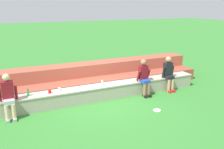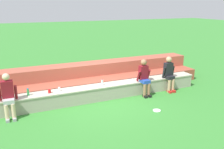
% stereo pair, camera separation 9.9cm
% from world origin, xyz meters
% --- Properties ---
extents(ground_plane, '(80.00, 80.00, 0.00)m').
position_xyz_m(ground_plane, '(0.00, 0.00, 0.00)').
color(ground_plane, '#388433').
extents(stone_seating_wall, '(7.80, 0.55, 0.51)m').
position_xyz_m(stone_seating_wall, '(0.00, 0.26, 0.27)').
color(stone_seating_wall, '#A8A08E').
rests_on(stone_seating_wall, ground).
extents(brick_bleachers, '(9.33, 1.56, 0.95)m').
position_xyz_m(brick_bleachers, '(0.00, 1.59, 0.39)').
color(brick_bleachers, '#A34C38').
rests_on(brick_bleachers, ground).
extents(person_far_left, '(0.52, 0.53, 1.35)m').
position_xyz_m(person_far_left, '(-2.97, -0.04, 0.71)').
color(person_far_left, beige).
rests_on(person_far_left, ground).
extents(person_left_of_center, '(0.49, 0.54, 1.34)m').
position_xyz_m(person_left_of_center, '(1.62, -0.05, 0.72)').
color(person_left_of_center, '#996B4C').
rests_on(person_left_of_center, ground).
extents(person_center, '(0.50, 0.50, 1.34)m').
position_xyz_m(person_center, '(2.73, -0.02, 0.72)').
color(person_center, tan).
rests_on(person_center, ground).
extents(water_bottle_mid_right, '(0.07, 0.07, 0.22)m').
position_xyz_m(water_bottle_mid_right, '(0.08, 0.24, 0.61)').
color(water_bottle_mid_right, silver).
rests_on(water_bottle_mid_right, stone_seating_wall).
extents(water_bottle_center_gap, '(0.07, 0.07, 0.23)m').
position_xyz_m(water_bottle_center_gap, '(-2.40, 0.27, 0.61)').
color(water_bottle_center_gap, green).
rests_on(water_bottle_center_gap, stone_seating_wall).
extents(plastic_cup_left_end, '(0.08, 0.08, 0.12)m').
position_xyz_m(plastic_cup_left_end, '(-1.42, 0.29, 0.57)').
color(plastic_cup_left_end, white).
rests_on(plastic_cup_left_end, stone_seating_wall).
extents(plastic_cup_right_end, '(0.09, 0.09, 0.12)m').
position_xyz_m(plastic_cup_right_end, '(-1.75, 0.22, 0.56)').
color(plastic_cup_right_end, red).
rests_on(plastic_cup_right_end, stone_seating_wall).
extents(frisbee, '(0.24, 0.24, 0.02)m').
position_xyz_m(frisbee, '(1.27, -1.41, 0.01)').
color(frisbee, white).
rests_on(frisbee, ground).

